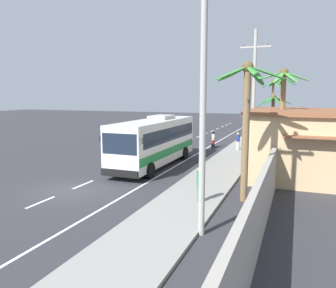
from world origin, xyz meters
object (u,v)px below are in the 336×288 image
pedestrian_midwalk (200,184)px  utility_pole_nearest (203,91)px  utility_pole_mid (254,96)px  palm_second (273,97)px  palm_farthest (283,103)px  pedestrian_near_kerb (238,141)px  motorcycle_beside_bus (213,141)px  palm_nearest (273,109)px  palm_fourth (247,109)px  coach_bus_foreground (155,140)px  palm_third (284,93)px

pedestrian_midwalk → utility_pole_nearest: (1.02, -3.43, 4.38)m
utility_pole_nearest → utility_pole_mid: (0.08, 13.77, -0.22)m
pedestrian_midwalk → palm_second: 30.23m
utility_pole_mid → palm_second: (-0.00, 19.60, -0.14)m
palm_farthest → pedestrian_near_kerb: bearing=116.8°
motorcycle_beside_bus → utility_pole_nearest: (4.59, -20.87, 4.75)m
pedestrian_near_kerb → palm_second: palm_second is taller
utility_pole_mid → pedestrian_near_kerb: bearing=108.4°
palm_nearest → utility_pole_nearest: bearing=-92.1°
utility_pole_nearest → palm_fourth: utility_pole_nearest is taller
coach_bus_foreground → palm_farthest: bearing=4.5°
pedestrian_near_kerb → utility_pole_mid: size_ratio=0.16×
utility_pole_mid → palm_second: 19.60m
motorcycle_beside_bus → palm_third: (5.83, 15.43, 4.79)m
pedestrian_midwalk → palm_farthest: palm_farthest is taller
palm_fourth → pedestrian_near_kerb: bearing=100.7°
palm_nearest → palm_farthest: size_ratio=0.76×
utility_pole_nearest → palm_second: (0.08, 33.37, -0.36)m
pedestrian_near_kerb → palm_fourth: bearing=37.8°
pedestrian_near_kerb → palm_second: size_ratio=0.22×
utility_pole_nearest → palm_third: bearing=88.0°
motorcycle_beside_bus → utility_pole_mid: utility_pole_mid is taller
palm_nearest → palm_farthest: palm_farthest is taller
motorcycle_beside_bus → utility_pole_mid: 9.63m
pedestrian_near_kerb → palm_third: bearing=-164.1°
pedestrian_near_kerb → palm_third: (3.23, 16.28, 4.48)m
pedestrian_midwalk → palm_farthest: 9.61m
utility_pole_nearest → palm_second: utility_pole_nearest is taller
utility_pole_nearest → utility_pole_mid: bearing=89.7°
pedestrian_midwalk → palm_second: (1.10, 29.94, 4.02)m
motorcycle_beside_bus → palm_third: bearing=69.3°
utility_pole_mid → motorcycle_beside_bus: bearing=123.4°
utility_pole_mid → pedestrian_midwalk: bearing=-96.1°
palm_nearest → palm_second: 10.62m
palm_nearest → palm_farthest: bearing=-82.9°
utility_pole_mid → palm_farthest: (2.15, -2.10, -0.42)m
coach_bus_foreground → palm_third: bearing=72.7°
coach_bus_foreground → utility_pole_nearest: utility_pole_nearest is taller
pedestrian_near_kerb → palm_nearest: size_ratio=0.30×
pedestrian_midwalk → palm_third: palm_third is taller
utility_pole_nearest → palm_farthest: (2.24, 11.67, -0.64)m
motorcycle_beside_bus → palm_third: palm_third is taller
palm_nearest → palm_second: size_ratio=0.75×
utility_pole_nearest → palm_nearest: utility_pole_nearest is taller
utility_pole_nearest → palm_fourth: size_ratio=1.52×
coach_bus_foreground → palm_nearest: bearing=57.7°
pedestrian_midwalk → palm_third: bearing=-179.8°
palm_second → palm_fourth: size_ratio=1.04×
motorcycle_beside_bus → palm_third: size_ratio=0.25×
palm_third → palm_fourth: bearing=-90.6°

